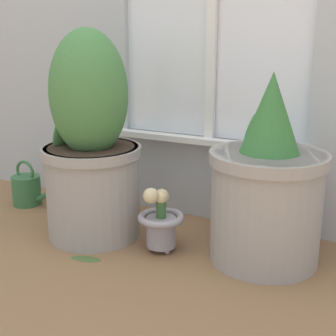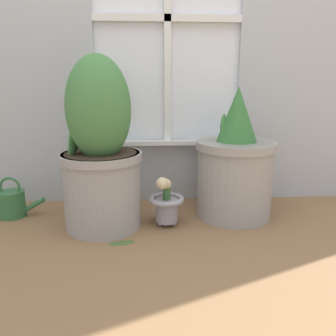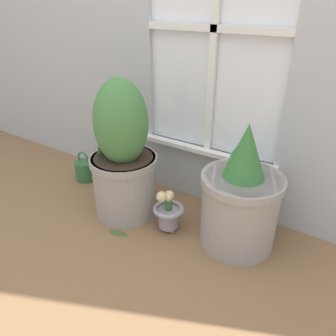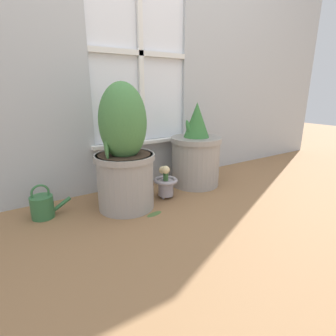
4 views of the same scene
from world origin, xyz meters
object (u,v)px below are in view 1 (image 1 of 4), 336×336
(potted_plant_right, at_px, (267,189))
(flower_vase, at_px, (160,221))
(potted_plant_left, at_px, (91,148))
(watering_can, at_px, (27,189))

(potted_plant_right, distance_m, flower_vase, 0.38)
(potted_plant_left, height_order, watering_can, potted_plant_left)
(potted_plant_left, distance_m, potted_plant_right, 0.65)
(potted_plant_left, xyz_separation_m, flower_vase, (0.29, -0.01, -0.23))
(potted_plant_left, xyz_separation_m, potted_plant_right, (0.63, 0.10, -0.09))
(potted_plant_left, relative_size, potted_plant_right, 1.21)
(potted_plant_right, height_order, watering_can, potted_plant_right)
(watering_can, bearing_deg, potted_plant_left, -15.90)
(watering_can, bearing_deg, potted_plant_right, -1.91)
(potted_plant_left, xyz_separation_m, watering_can, (-0.47, 0.13, -0.27))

